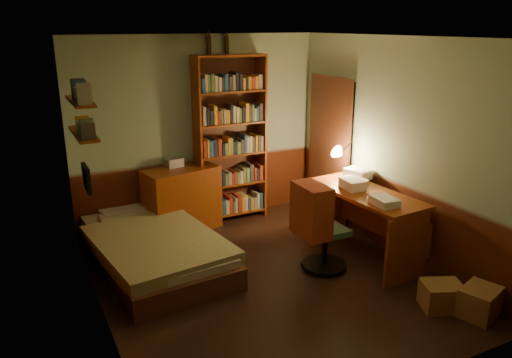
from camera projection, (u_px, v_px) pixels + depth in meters
name	position (u px, v px, depth m)	size (l,w,h in m)	color
floor	(266.00, 280.00, 5.57)	(3.50, 4.00, 0.02)	black
ceiling	(268.00, 36.00, 4.79)	(3.50, 4.00, 0.02)	silver
wall_back	(199.00, 131.00, 6.90)	(3.50, 0.02, 2.60)	gray
wall_left	(92.00, 192.00, 4.43)	(0.02, 4.00, 2.60)	gray
wall_right	(397.00, 149.00, 5.94)	(0.02, 4.00, 2.60)	gray
wall_front	(402.00, 238.00, 3.47)	(3.50, 0.02, 2.60)	gray
doorway	(331.00, 150.00, 7.12)	(0.06, 0.90, 2.00)	black
door_trim	(328.00, 150.00, 7.10)	(0.02, 0.98, 2.08)	#472314
bed	(152.00, 236.00, 5.87)	(1.22, 2.28, 0.68)	olive
dresser	(182.00, 199.00, 6.79)	(0.99, 0.49, 0.88)	#6E2D0D
mini_stereo	(174.00, 162.00, 6.72)	(0.22, 0.17, 0.12)	#B2B2B7
bookshelf	(230.00, 140.00, 6.97)	(1.00, 0.31, 2.33)	#6E2D0D
bottle_left	(209.00, 45.00, 6.58)	(0.06, 0.06, 0.24)	black
bottle_right	(226.00, 45.00, 6.69)	(0.06, 0.06, 0.24)	black
desk	(363.00, 224.00, 6.02)	(0.64, 1.54, 0.83)	#6E2D0D
paper_stack	(358.00, 174.00, 6.38)	(0.23, 0.31, 0.12)	silver
desk_lamp	(349.00, 147.00, 6.59)	(0.20, 0.20, 0.67)	black
office_chair	(326.00, 225.00, 5.67)	(0.53, 0.47, 1.07)	#38614B
red_jacket	(320.00, 156.00, 5.39)	(0.27, 0.50, 0.59)	#A63A1F
wall_shelf_lower	(83.00, 134.00, 5.33)	(0.20, 0.90, 0.03)	#6E2D0D
wall_shelf_upper	(80.00, 101.00, 5.22)	(0.20, 0.90, 0.03)	#6E2D0D
framed_picture	(86.00, 178.00, 4.97)	(0.04, 0.32, 0.26)	black
cardboard_box_a	(480.00, 302.00, 4.84)	(0.39, 0.31, 0.29)	olive
cardboard_box_b	(442.00, 296.00, 4.96)	(0.38, 0.31, 0.27)	olive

